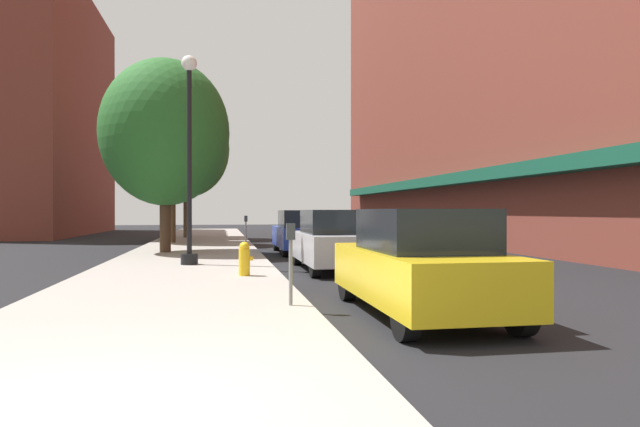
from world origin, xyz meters
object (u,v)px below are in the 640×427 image
(tree_near, at_px, (187,149))
(car_yellow, at_px, (420,264))
(fire_hydrant, at_px, (244,259))
(car_silver, at_px, (333,241))
(parking_meter_far, at_px, (291,253))
(tree_far, at_px, (171,150))
(lamppost, at_px, (189,155))
(car_blue, at_px, (301,232))
(parking_meter_near, at_px, (246,227))
(tree_mid, at_px, (165,133))

(tree_near, relative_size, car_yellow, 1.83)
(fire_hydrant, distance_m, car_silver, 3.10)
(parking_meter_far, height_order, tree_far, tree_far)
(tree_far, xyz_separation_m, car_silver, (5.36, -12.59, -3.78))
(lamppost, bearing_deg, car_silver, -16.85)
(lamppost, height_order, car_yellow, lamppost)
(tree_near, xyz_separation_m, tree_far, (-0.44, -5.14, -0.60))
(tree_near, height_order, tree_far, tree_near)
(fire_hydrant, relative_size, car_yellow, 0.18)
(car_yellow, bearing_deg, tree_near, 101.85)
(lamppost, distance_m, car_blue, 6.80)
(lamppost, relative_size, car_silver, 1.37)
(lamppost, xyz_separation_m, fire_hydrant, (1.42, -3.00, -2.68))
(tree_near, xyz_separation_m, car_blue, (4.92, -11.52, -4.38))
(parking_meter_near, bearing_deg, tree_near, 109.70)
(lamppost, height_order, fire_hydrant, lamppost)
(parking_meter_far, bearing_deg, tree_mid, 104.17)
(lamppost, height_order, tree_near, tree_near)
(parking_meter_near, relative_size, tree_far, 0.19)
(fire_hydrant, distance_m, tree_mid, 9.30)
(tree_near, bearing_deg, car_silver, -74.49)
(parking_meter_far, bearing_deg, tree_far, 100.36)
(fire_hydrant, bearing_deg, lamppost, 115.23)
(tree_near, xyz_separation_m, car_silver, (4.92, -17.73, -4.38))
(parking_meter_near, xyz_separation_m, car_yellow, (1.95, -16.11, -0.14))
(lamppost, height_order, car_silver, lamppost)
(lamppost, xyz_separation_m, tree_mid, (-1.13, 5.00, 1.31))
(parking_meter_near, relative_size, parking_meter_far, 1.00)
(car_silver, height_order, car_blue, same)
(tree_near, relative_size, car_blue, 1.83)
(tree_mid, height_order, car_blue, tree_mid)
(parking_meter_far, bearing_deg, car_yellow, -17.57)
(parking_meter_near, bearing_deg, car_yellow, -83.10)
(tree_mid, bearing_deg, car_silver, -50.83)
(parking_meter_near, bearing_deg, fire_hydrant, -92.79)
(lamppost, relative_size, car_blue, 1.37)
(fire_hydrant, bearing_deg, parking_meter_far, -82.63)
(lamppost, bearing_deg, parking_meter_near, 76.61)
(parking_meter_far, height_order, car_silver, car_silver)
(parking_meter_near, distance_m, car_silver, 9.63)
(tree_near, height_order, tree_mid, tree_near)
(parking_meter_near, distance_m, tree_near, 9.78)
(tree_far, bearing_deg, fire_hydrant, -78.77)
(parking_meter_far, relative_size, car_silver, 0.30)
(parking_meter_near, height_order, tree_far, tree_far)
(parking_meter_near, distance_m, car_yellow, 16.22)
(tree_mid, bearing_deg, fire_hydrant, -72.37)
(parking_meter_far, xyz_separation_m, car_silver, (1.95, 6.06, -0.14))
(fire_hydrant, height_order, car_yellow, car_yellow)
(fire_hydrant, relative_size, parking_meter_far, 0.60)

